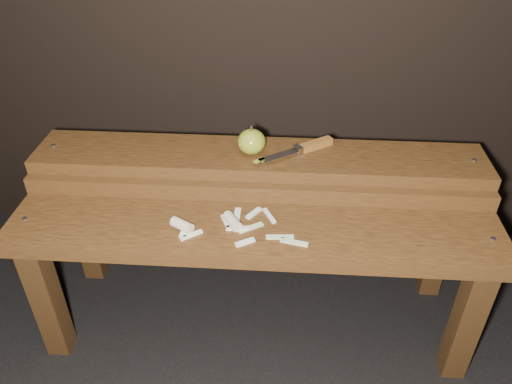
# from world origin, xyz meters

# --- Properties ---
(ground) EXTENTS (60.00, 60.00, 0.00)m
(ground) POSITION_xyz_m (0.00, 0.00, 0.00)
(ground) COLOR black
(bench_front_tier) EXTENTS (1.20, 0.20, 0.42)m
(bench_front_tier) POSITION_xyz_m (0.00, -0.06, 0.35)
(bench_front_tier) COLOR #331E0C
(bench_front_tier) RESTS_ON ground
(bench_rear_tier) EXTENTS (1.20, 0.21, 0.50)m
(bench_rear_tier) POSITION_xyz_m (0.00, 0.17, 0.41)
(bench_rear_tier) COLOR #331E0C
(bench_rear_tier) RESTS_ON ground
(apple) EXTENTS (0.07, 0.07, 0.08)m
(apple) POSITION_xyz_m (-0.02, 0.17, 0.53)
(apple) COLOR olive
(apple) RESTS_ON bench_rear_tier
(knife) EXTENTS (0.21, 0.15, 0.02)m
(knife) POSITION_xyz_m (0.13, 0.19, 0.51)
(knife) COLOR brown
(knife) RESTS_ON bench_rear_tier
(apple_scraps) EXTENTS (0.33, 0.15, 0.03)m
(apple_scraps) POSITION_xyz_m (-0.08, -0.05, 0.43)
(apple_scraps) COLOR beige
(apple_scraps) RESTS_ON bench_front_tier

